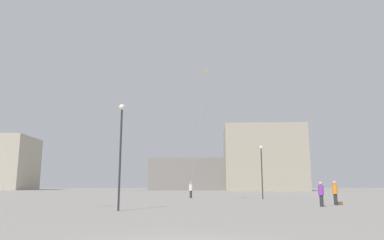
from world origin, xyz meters
TOP-DOWN VIEW (x-y plane):
  - person_in_orange at (10.57, 18.25)m, footprint 0.38×0.38m
  - person_in_purple at (8.90, 16.36)m, footprint 0.37×0.37m
  - person_in_white at (-0.37, 31.98)m, footprint 0.39×0.39m
  - kite_amber_delta at (1.23, 24.68)m, footprint 2.02×8.15m
  - building_left_hall at (-55.00, 91.17)m, footprint 16.76×17.89m
  - building_centre_hall at (-1.00, 89.55)m, footprint 23.39×14.49m
  - building_right_hall at (17.00, 82.06)m, footprint 20.03×17.90m
  - lamppost_east at (-4.15, 12.23)m, footprint 0.36×0.36m
  - lamppost_west at (7.19, 29.17)m, footprint 0.36×0.36m
  - handbag_beside_flyer at (10.92, 18.35)m, footprint 0.34×0.30m

SIDE VIEW (x-z plane):
  - handbag_beside_flyer at x=10.92m, z-range 0.00..0.24m
  - person_in_purple at x=8.90m, z-range 0.08..1.77m
  - person_in_orange at x=10.57m, z-range 0.08..1.84m
  - person_in_white at x=-0.37m, z-range 0.08..1.85m
  - lamppost_west at x=7.19m, z-range 0.89..6.47m
  - lamppost_east at x=-4.15m, z-range 0.94..7.21m
  - building_centre_hall at x=-1.00m, z-range 0.00..8.33m
  - building_left_hall at x=-55.00m, z-range 0.00..14.98m
  - building_right_hall at x=17.00m, z-range 0.00..15.91m
  - kite_amber_delta at x=1.23m, z-range 6.39..17.92m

